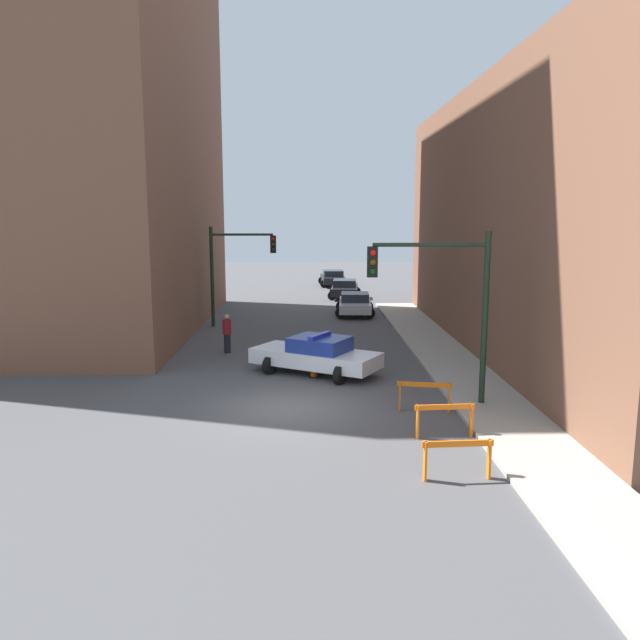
{
  "coord_description": "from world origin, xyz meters",
  "views": [
    {
      "loc": [
        0.61,
        -18.22,
        5.76
      ],
      "look_at": [
        1.06,
        5.3,
        1.82
      ],
      "focal_mm": 35.0,
      "sensor_mm": 36.0,
      "label": 1
    }
  ],
  "objects_px": {
    "pedestrian_crossing": "(227,333)",
    "traffic_cone": "(314,368)",
    "parked_car_mid": "(345,288)",
    "barrier_mid": "(445,415)",
    "parked_car_far": "(333,278)",
    "barrier_front": "(458,453)",
    "barrier_back": "(424,392)",
    "traffic_light_near": "(447,292)",
    "parked_car_near": "(355,303)",
    "traffic_light_far": "(233,262)",
    "police_car": "(316,355)"
  },
  "relations": [
    {
      "from": "pedestrian_crossing",
      "to": "traffic_cone",
      "type": "xyz_separation_m",
      "value": [
        3.64,
        -4.05,
        -0.54
      ]
    },
    {
      "from": "parked_car_mid",
      "to": "barrier_mid",
      "type": "distance_m",
      "value": 28.26
    },
    {
      "from": "parked_car_far",
      "to": "traffic_cone",
      "type": "relative_size",
      "value": 6.67
    },
    {
      "from": "barrier_front",
      "to": "barrier_back",
      "type": "xyz_separation_m",
      "value": [
        0.16,
        4.82,
        0.0
      ]
    },
    {
      "from": "barrier_mid",
      "to": "barrier_back",
      "type": "height_order",
      "value": "same"
    },
    {
      "from": "parked_car_mid",
      "to": "barrier_front",
      "type": "bearing_deg",
      "value": -83.81
    },
    {
      "from": "barrier_mid",
      "to": "traffic_cone",
      "type": "xyz_separation_m",
      "value": [
        -3.36,
        6.32,
        -0.3
      ]
    },
    {
      "from": "parked_car_mid",
      "to": "pedestrian_crossing",
      "type": "bearing_deg",
      "value": -103.71
    },
    {
      "from": "traffic_light_near",
      "to": "traffic_cone",
      "type": "height_order",
      "value": "traffic_light_near"
    },
    {
      "from": "traffic_light_near",
      "to": "barrier_back",
      "type": "xyz_separation_m",
      "value": [
        -0.69,
        -0.52,
        -2.91
      ]
    },
    {
      "from": "parked_car_near",
      "to": "parked_car_mid",
      "type": "height_order",
      "value": "same"
    },
    {
      "from": "pedestrian_crossing",
      "to": "barrier_mid",
      "type": "bearing_deg",
      "value": -178.72
    },
    {
      "from": "traffic_light_far",
      "to": "barrier_back",
      "type": "distance_m",
      "value": 16.64
    },
    {
      "from": "police_car",
      "to": "pedestrian_crossing",
      "type": "xyz_separation_m",
      "value": [
        -3.73,
        3.65,
        0.14
      ]
    },
    {
      "from": "traffic_light_far",
      "to": "pedestrian_crossing",
      "type": "xyz_separation_m",
      "value": [
        0.47,
        -6.48,
        -2.54
      ]
    },
    {
      "from": "police_car",
      "to": "barrier_mid",
      "type": "bearing_deg",
      "value": -123.68
    },
    {
      "from": "police_car",
      "to": "pedestrian_crossing",
      "type": "bearing_deg",
      "value": 76.04
    },
    {
      "from": "barrier_front",
      "to": "barrier_back",
      "type": "bearing_deg",
      "value": 88.12
    },
    {
      "from": "parked_car_mid",
      "to": "traffic_cone",
      "type": "bearing_deg",
      "value": -91.29
    },
    {
      "from": "traffic_light_far",
      "to": "police_car",
      "type": "distance_m",
      "value": 11.28
    },
    {
      "from": "traffic_light_near",
      "to": "pedestrian_crossing",
      "type": "height_order",
      "value": "traffic_light_near"
    },
    {
      "from": "parked_car_far",
      "to": "pedestrian_crossing",
      "type": "bearing_deg",
      "value": -104.72
    },
    {
      "from": "traffic_light_far",
      "to": "barrier_back",
      "type": "bearing_deg",
      "value": -63.41
    },
    {
      "from": "traffic_light_far",
      "to": "barrier_mid",
      "type": "xyz_separation_m",
      "value": [
        7.48,
        -16.84,
        -2.78
      ]
    },
    {
      "from": "parked_car_near",
      "to": "parked_car_mid",
      "type": "xyz_separation_m",
      "value": [
        -0.16,
        7.67,
        0.0
      ]
    },
    {
      "from": "traffic_light_near",
      "to": "barrier_mid",
      "type": "distance_m",
      "value": 4.01
    },
    {
      "from": "traffic_light_near",
      "to": "parked_car_mid",
      "type": "xyz_separation_m",
      "value": [
        -1.54,
        25.55,
        -2.86
      ]
    },
    {
      "from": "traffic_light_near",
      "to": "pedestrian_crossing",
      "type": "bearing_deg",
      "value": 134.59
    },
    {
      "from": "barrier_back",
      "to": "police_car",
      "type": "bearing_deg",
      "value": 124.63
    },
    {
      "from": "parked_car_mid",
      "to": "pedestrian_crossing",
      "type": "distance_m",
      "value": 18.87
    },
    {
      "from": "traffic_light_near",
      "to": "parked_car_far",
      "type": "bearing_deg",
      "value": 93.59
    },
    {
      "from": "pedestrian_crossing",
      "to": "police_car",
      "type": "bearing_deg",
      "value": -167.09
    },
    {
      "from": "traffic_light_near",
      "to": "traffic_cone",
      "type": "bearing_deg",
      "value": 137.24
    },
    {
      "from": "parked_car_mid",
      "to": "barrier_front",
      "type": "xyz_separation_m",
      "value": [
        0.69,
        -30.89,
        -0.06
      ]
    },
    {
      "from": "traffic_light_far",
      "to": "pedestrian_crossing",
      "type": "relative_size",
      "value": 3.13
    },
    {
      "from": "barrier_back",
      "to": "traffic_cone",
      "type": "xyz_separation_m",
      "value": [
        -3.23,
        4.14,
        -0.3
      ]
    },
    {
      "from": "traffic_light_near",
      "to": "traffic_light_far",
      "type": "distance_m",
      "value": 16.27
    },
    {
      "from": "parked_car_near",
      "to": "traffic_light_near",
      "type": "bearing_deg",
      "value": -82.1
    },
    {
      "from": "barrier_back",
      "to": "traffic_cone",
      "type": "distance_m",
      "value": 5.26
    },
    {
      "from": "traffic_light_near",
      "to": "barrier_back",
      "type": "height_order",
      "value": "traffic_light_near"
    },
    {
      "from": "pedestrian_crossing",
      "to": "barrier_mid",
      "type": "height_order",
      "value": "pedestrian_crossing"
    },
    {
      "from": "traffic_light_near",
      "to": "parked_car_far",
      "type": "height_order",
      "value": "traffic_light_near"
    },
    {
      "from": "traffic_light_far",
      "to": "barrier_mid",
      "type": "distance_m",
      "value": 18.64
    },
    {
      "from": "traffic_light_far",
      "to": "pedestrian_crossing",
      "type": "height_order",
      "value": "traffic_light_far"
    },
    {
      "from": "barrier_mid",
      "to": "traffic_cone",
      "type": "relative_size",
      "value": 2.44
    },
    {
      "from": "traffic_light_far",
      "to": "barrier_front",
      "type": "distance_m",
      "value": 20.96
    },
    {
      "from": "police_car",
      "to": "barrier_back",
      "type": "relative_size",
      "value": 3.15
    },
    {
      "from": "traffic_light_far",
      "to": "barrier_mid",
      "type": "height_order",
      "value": "traffic_light_far"
    },
    {
      "from": "traffic_light_far",
      "to": "traffic_cone",
      "type": "height_order",
      "value": "traffic_light_far"
    },
    {
      "from": "barrier_front",
      "to": "parked_car_mid",
      "type": "bearing_deg",
      "value": 91.28
    }
  ]
}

